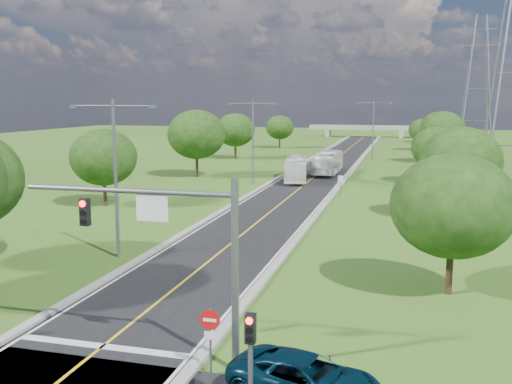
{
  "coord_description": "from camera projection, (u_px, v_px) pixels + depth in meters",
  "views": [
    {
      "loc": [
        11.62,
        -20.01,
        9.92
      ],
      "look_at": [
        0.57,
        21.65,
        3.0
      ],
      "focal_mm": 40.0,
      "sensor_mm": 36.0,
      "label": 1
    }
  ],
  "objects": [
    {
      "name": "ground",
      "position": [
        321.0,
        171.0,
        80.87
      ],
      "size": [
        260.0,
        260.0,
        0.0
      ],
      "primitive_type": "plane",
      "color": "#325317",
      "rests_on": "ground"
    },
    {
      "name": "road",
      "position": [
        327.0,
        166.0,
        86.59
      ],
      "size": [
        8.0,
        150.0,
        0.06
      ],
      "primitive_type": "cube",
      "color": "black",
      "rests_on": "ground"
    },
    {
      "name": "curb_left",
      "position": [
        300.0,
        165.0,
        87.65
      ],
      "size": [
        0.5,
        150.0,
        0.22
      ],
      "primitive_type": "cube",
      "color": "gray",
      "rests_on": "ground"
    },
    {
      "name": "curb_right",
      "position": [
        355.0,
        167.0,
        85.5
      ],
      "size": [
        0.5,
        150.0,
        0.22
      ],
      "primitive_type": "cube",
      "color": "gray",
      "rests_on": "ground"
    },
    {
      "name": "signal_mast",
      "position": [
        180.0,
        239.0,
        20.94
      ],
      "size": [
        8.54,
        0.33,
        7.2
      ],
      "color": "slate",
      "rests_on": "ground"
    },
    {
      "name": "signal_pole_right",
      "position": [
        250.0,
        349.0,
        17.6
      ],
      "size": [
        0.32,
        0.31,
        3.48
      ],
      "color": "slate",
      "rests_on": "ground"
    },
    {
      "name": "do_not_enter_right",
      "position": [
        210.0,
        328.0,
        20.61
      ],
      "size": [
        0.76,
        0.11,
        2.5
      ],
      "color": "slate",
      "rests_on": "ground"
    },
    {
      "name": "speed_limit_sign",
      "position": [
        341.0,
        183.0,
        58.29
      ],
      "size": [
        0.55,
        0.09,
        2.4
      ],
      "color": "slate",
      "rests_on": "ground"
    },
    {
      "name": "overpass",
      "position": [
        364.0,
        128.0,
        156.84
      ],
      "size": [
        30.0,
        3.0,
        3.2
      ],
      "color": "gray",
      "rests_on": "ground"
    },
    {
      "name": "streetlight_near_left",
      "position": [
        115.0,
        165.0,
        35.64
      ],
      "size": [
        5.9,
        0.25,
        10.0
      ],
      "color": "slate",
      "rests_on": "ground"
    },
    {
      "name": "streetlight_mid_left",
      "position": [
        253.0,
        135.0,
        67.13
      ],
      "size": [
        5.9,
        0.25,
        10.0
      ],
      "color": "slate",
      "rests_on": "ground"
    },
    {
      "name": "streetlight_far_right",
      "position": [
        373.0,
        125.0,
        95.59
      ],
      "size": [
        5.9,
        0.25,
        10.0
      ],
      "color": "slate",
      "rests_on": "ground"
    },
    {
      "name": "power_tower_far",
      "position": [
        478.0,
        82.0,
        124.56
      ],
      "size": [
        9.0,
        6.4,
        28.0
      ],
      "color": "slate",
      "rests_on": "ground"
    },
    {
      "name": "tree_lb",
      "position": [
        103.0,
        157.0,
        53.65
      ],
      "size": [
        6.3,
        6.3,
        7.33
      ],
      "color": "black",
      "rests_on": "ground"
    },
    {
      "name": "tree_lc",
      "position": [
        196.0,
        134.0,
        74.24
      ],
      "size": [
        7.56,
        7.56,
        8.79
      ],
      "color": "black",
      "rests_on": "ground"
    },
    {
      "name": "tree_ld",
      "position": [
        235.0,
        130.0,
        97.75
      ],
      "size": [
        6.72,
        6.72,
        7.82
      ],
      "color": "black",
      "rests_on": "ground"
    },
    {
      "name": "tree_le",
      "position": [
        280.0,
        127.0,
        120.12
      ],
      "size": [
        5.88,
        5.88,
        6.84
      ],
      "color": "black",
      "rests_on": "ground"
    },
    {
      "name": "tree_ra",
      "position": [
        453.0,
        206.0,
        28.87
      ],
      "size": [
        6.3,
        6.3,
        7.33
      ],
      "color": "black",
      "rests_on": "ground"
    },
    {
      "name": "tree_rb",
      "position": [
        461.0,
        161.0,
        47.4
      ],
      "size": [
        6.72,
        6.72,
        7.82
      ],
      "color": "black",
      "rests_on": "ground"
    },
    {
      "name": "tree_rc",
      "position": [
        436.0,
        147.0,
        68.75
      ],
      "size": [
        5.88,
        5.88,
        6.84
      ],
      "color": "black",
      "rests_on": "ground"
    },
    {
      "name": "tree_rd",
      "position": [
        442.0,
        130.0,
        91.0
      ],
      "size": [
        7.14,
        7.14,
        8.3
      ],
      "color": "black",
      "rests_on": "ground"
    },
    {
      "name": "tree_re",
      "position": [
        422.0,
        130.0,
        114.73
      ],
      "size": [
        5.46,
        5.46,
        6.35
      ],
      "color": "black",
      "rests_on": "ground"
    },
    {
      "name": "tree_rf",
      "position": [
        436.0,
        124.0,
        132.84
      ],
      "size": [
        6.3,
        6.3,
        7.33
      ],
      "color": "black",
      "rests_on": "ground"
    },
    {
      "name": "bus_outbound",
      "position": [
        328.0,
        163.0,
        77.56
      ],
      "size": [
        2.8,
        10.95,
        3.04
      ],
      "primitive_type": "imported",
      "rotation": [
        0.0,
        0.0,
        3.12
      ],
      "color": "white",
      "rests_on": "road"
    },
    {
      "name": "bus_inbound",
      "position": [
        296.0,
        169.0,
        70.87
      ],
      "size": [
        4.3,
        11.01,
        2.99
      ],
      "primitive_type": "imported",
      "rotation": [
        0.0,
        0.0,
        0.17
      ],
      "color": "white",
      "rests_on": "road"
    },
    {
      "name": "suv",
      "position": [
        306.0,
        379.0,
        18.89
      ],
      "size": [
        5.77,
        3.8,
        1.47
      ],
      "primitive_type": "imported",
      "rotation": [
        0.0,
        0.0,
        1.29
      ],
      "color": "#072030",
      "rests_on": "cross_street"
    }
  ]
}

